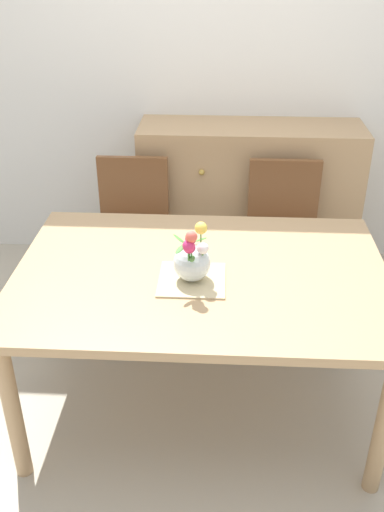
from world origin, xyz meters
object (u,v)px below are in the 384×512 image
Objects in this scene: chair_left at (132,223)px; flower_vase at (192,259)px; dining_table at (201,286)px; chair_right at (283,227)px; dresser at (248,200)px.

chair_left is 3.38× the size of flower_vase.
chair_right is (0.45, 0.91, -0.15)m from dining_table.
chair_right is at bearing -65.38° from dresser.
flower_vase reaches higher than dining_table.
flower_vase is at bearing 112.75° from chair_left.
dining_table is 1.36m from dresser.
chair_right is 3.38× the size of flower_vase.
chair_right is at bearing 63.99° from flower_vase.
flower_vase reaches higher than chair_right.
chair_left is 1.13m from flower_vase.
chair_right is at bearing -180.00° from chair_left.
dining_table is at bearing 116.35° from chair_left.
flower_vase is (-0.29, -1.41, 0.35)m from dresser.
chair_left is at bearing 116.35° from dining_table.
dresser reaches higher than chair_right.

